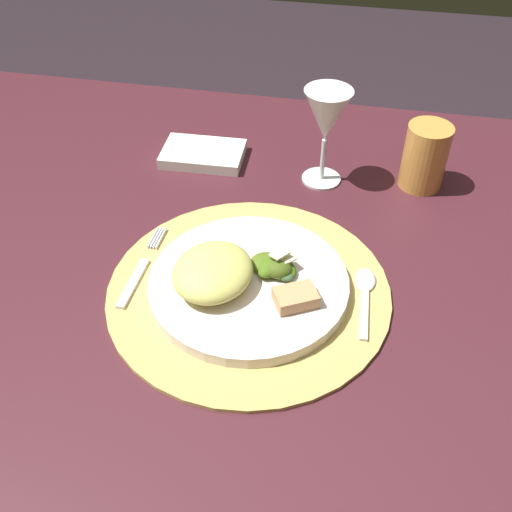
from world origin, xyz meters
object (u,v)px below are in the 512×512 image
(fork, at_px, (140,270))
(amber_tumbler, at_px, (425,157))
(dinner_plate, at_px, (249,284))
(napkin, at_px, (203,154))
(wine_glass, at_px, (327,119))
(dining_table, at_px, (221,326))
(spoon, at_px, (365,290))

(fork, height_order, amber_tumbler, amber_tumbler)
(dinner_plate, distance_m, napkin, 0.33)
(napkin, bearing_deg, wine_glass, -6.28)
(wine_glass, bearing_deg, amber_tumbler, 6.80)
(dinner_plate, xyz_separation_m, amber_tumbler, (0.23, 0.30, 0.04))
(napkin, bearing_deg, fork, -91.99)
(dining_table, relative_size, wine_glass, 8.31)
(wine_glass, relative_size, amber_tumbler, 1.51)
(fork, bearing_deg, napkin, 88.01)
(dinner_plate, bearing_deg, amber_tumbler, 52.76)
(napkin, height_order, amber_tumbler, amber_tumbler)
(napkin, distance_m, amber_tumbler, 0.37)
(napkin, xyz_separation_m, amber_tumbler, (0.37, -0.00, 0.04))
(dinner_plate, height_order, wine_glass, wine_glass)
(dinner_plate, relative_size, spoon, 2.06)
(dining_table, height_order, fork, fork)
(spoon, distance_m, amber_tumbler, 0.28)
(dining_table, xyz_separation_m, napkin, (-0.08, 0.23, 0.18))
(wine_glass, bearing_deg, dinner_plate, -103.28)
(fork, distance_m, napkin, 0.30)
(dining_table, bearing_deg, fork, -142.84)
(dinner_plate, relative_size, wine_glass, 1.65)
(napkin, bearing_deg, spoon, -42.86)
(dining_table, height_order, dinner_plate, dinner_plate)
(fork, relative_size, amber_tumbler, 1.51)
(dining_table, distance_m, amber_tumbler, 0.43)
(fork, distance_m, wine_glass, 0.37)
(napkin, relative_size, wine_glass, 0.86)
(wine_glass, bearing_deg, spoon, -70.89)
(dining_table, relative_size, napkin, 9.61)
(amber_tumbler, bearing_deg, dining_table, -142.06)
(dinner_plate, xyz_separation_m, fork, (-0.15, 0.00, -0.01))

